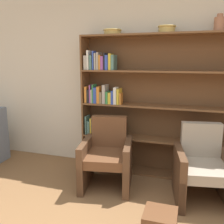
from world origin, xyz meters
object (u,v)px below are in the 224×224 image
bookshelf (144,108)px  armchair_cushioned (203,168)px  vase_tall (219,24)px  footstool (160,219)px  armchair_leather (107,156)px  bowl_sage (167,29)px  bowl_stoneware (112,32)px

bookshelf → armchair_cushioned: size_ratio=2.57×
vase_tall → footstool: vase_tall is taller
vase_tall → armchair_leather: (-1.29, -0.52, -1.69)m
bowl_sage → armchair_leather: 1.86m
footstool → bowl_stoneware: bearing=122.0°
bowl_stoneware → armchair_cushioned: bearing=-22.0°
bookshelf → armchair_leather: (-0.38, -0.54, -0.57)m
footstool → bowl_sage: bearing=96.4°
footstool → vase_tall: bearing=72.2°
vase_tall → armchair_leather: bearing=-157.9°
bowl_stoneware → footstool: bowl_stoneware is taller
bowl_stoneware → armchair_leather: bearing=-80.0°
armchair_cushioned → bookshelf: bearing=-43.4°
bookshelf → armchair_cushioned: 1.14m
vase_tall → armchair_cushioned: 1.77m
bookshelf → bowl_sage: (0.28, -0.02, 1.08)m
bowl_stoneware → bowl_sage: 0.75m
bookshelf → armchair_leather: size_ratio=2.57×
bowl_stoneware → armchair_leather: bowl_stoneware is taller
bowl_stoneware → vase_tall: (1.39, 0.00, 0.05)m
bowl_stoneware → armchair_cushioned: (1.30, -0.52, -1.65)m
bowl_stoneware → vase_tall: bearing=0.0°
armchair_cushioned → bowl_stoneware: bearing=-32.0°
bowl_sage → vase_tall: 0.64m
armchair_leather → armchair_cushioned: bearing=169.6°
armchair_cushioned → vase_tall: bearing=-109.7°
bowl_sage → footstool: (0.17, -1.46, -1.80)m
bowl_sage → vase_tall: bearing=0.0°
vase_tall → bowl_sage: bearing=180.0°
vase_tall → footstool: (-0.47, -1.46, -1.83)m
bookshelf → bowl_stoneware: bearing=-177.5°
bowl_sage → footstool: size_ratio=0.73×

